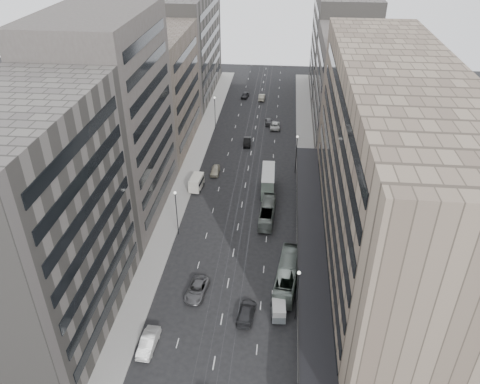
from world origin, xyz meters
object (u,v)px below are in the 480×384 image
at_px(double_decker, 268,181).
at_px(sedan_1, 148,342).
at_px(panel_van, 196,183).
at_px(sedan_2, 197,289).
at_px(pedestrian, 304,381).
at_px(bus_near, 287,275).
at_px(bus_far, 267,212).
at_px(vw_microbus, 279,307).

bearing_deg(double_decker, sedan_1, -109.84).
height_order(double_decker, panel_van, double_decker).
bearing_deg(sedan_2, double_decker, 80.24).
xyz_separation_m(panel_van, pedestrian, (19.89, -41.73, -0.40)).
height_order(double_decker, sedan_2, double_decker).
bearing_deg(pedestrian, bus_near, -110.21).
relative_size(bus_far, panel_van, 2.14).
distance_m(bus_near, sedan_2, 13.08).
height_order(sedan_1, sedan_2, sedan_1).
bearing_deg(double_decker, bus_near, -82.06).
height_order(double_decker, sedan_1, double_decker).
bearing_deg(vw_microbus, sedan_1, -159.64).
relative_size(vw_microbus, sedan_1, 0.86).
height_order(bus_far, sedan_1, bus_far).
height_order(panel_van, pedestrian, panel_van).
distance_m(double_decker, panel_van, 13.71).
relative_size(double_decker, pedestrian, 4.33).
height_order(sedan_1, pedestrian, pedestrian).
bearing_deg(bus_far, bus_near, 105.26).
bearing_deg(bus_near, sedan_1, 44.82).
xyz_separation_m(bus_far, panel_van, (-14.03, 8.58, 0.17)).
distance_m(vw_microbus, panel_van, 35.01).
xyz_separation_m(bus_near, panel_van, (-17.70, 24.64, -0.10)).
distance_m(double_decker, vw_microbus, 31.25).
height_order(vw_microbus, sedan_1, vw_microbus).
bearing_deg(sedan_1, sedan_2, 69.61).
xyz_separation_m(bus_near, bus_far, (-3.67, 16.06, -0.27)).
distance_m(vw_microbus, pedestrian, 11.41).
distance_m(bus_far, panel_van, 16.44).
xyz_separation_m(bus_far, double_decker, (-0.35, 8.87, 1.11)).
bearing_deg(sedan_1, panel_van, 94.35).
bearing_deg(sedan_1, double_decker, 74.53).
xyz_separation_m(double_decker, sedan_1, (-12.88, -38.23, -1.64)).
bearing_deg(pedestrian, double_decker, -109.09).
relative_size(sedan_1, sedan_2, 0.91).
relative_size(double_decker, vw_microbus, 1.94).
xyz_separation_m(double_decker, vw_microbus, (2.96, -31.08, -1.20)).
bearing_deg(vw_microbus, sedan_2, 162.76).
xyz_separation_m(bus_near, pedestrian, (2.19, -17.09, -0.50)).
bearing_deg(double_decker, pedestrian, -82.82).
bearing_deg(vw_microbus, double_decker, 91.52).
distance_m(sedan_1, pedestrian, 19.46).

